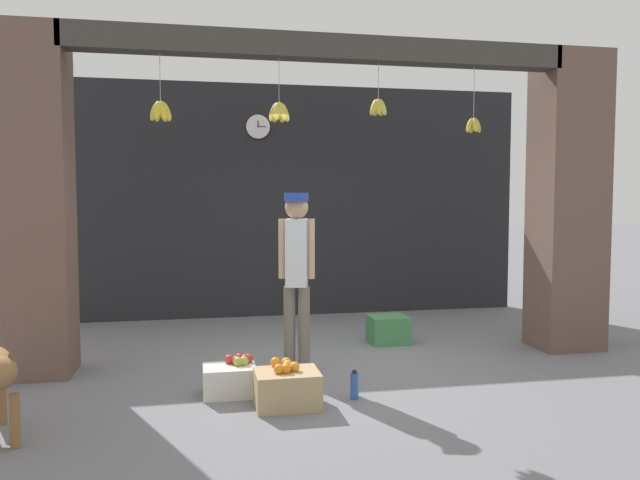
# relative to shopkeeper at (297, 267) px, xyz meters

# --- Properties ---
(ground_plane) EXTENTS (60.00, 60.00, 0.00)m
(ground_plane) POSITION_rel_shopkeeper_xyz_m (0.35, 0.22, -1.04)
(ground_plane) COLOR slate
(shop_back_wall) EXTENTS (6.90, 0.12, 3.29)m
(shop_back_wall) POSITION_rel_shopkeeper_xyz_m (0.35, 3.10, 0.60)
(shop_back_wall) COLOR #232326
(shop_back_wall) RESTS_ON ground_plane
(shop_pillar_left) EXTENTS (0.70, 0.60, 3.29)m
(shop_pillar_left) POSITION_rel_shopkeeper_xyz_m (-2.45, 0.52, 0.60)
(shop_pillar_left) COLOR brown
(shop_pillar_left) RESTS_ON ground_plane
(shop_pillar_right) EXTENTS (0.70, 0.60, 3.29)m
(shop_pillar_right) POSITION_rel_shopkeeper_xyz_m (3.15, 0.52, 0.60)
(shop_pillar_right) COLOR brown
(shop_pillar_right) RESTS_ON ground_plane
(storefront_awning) EXTENTS (5.00, 0.25, 0.93)m
(storefront_awning) POSITION_rel_shopkeeper_xyz_m (0.33, 0.34, 2.09)
(storefront_awning) COLOR #3D3833
(shopkeeper) EXTENTS (0.33, 0.30, 1.74)m
(shopkeeper) POSITION_rel_shopkeeper_xyz_m (0.00, 0.00, 0.00)
(shopkeeper) COLOR #6B665B
(shopkeeper) RESTS_ON ground_plane
(fruit_crate_oranges) EXTENTS (0.52, 0.41, 0.37)m
(fruit_crate_oranges) POSITION_rel_shopkeeper_xyz_m (-0.22, -0.85, -0.88)
(fruit_crate_oranges) COLOR tan
(fruit_crate_oranges) RESTS_ON ground_plane
(fruit_crate_apples) EXTENTS (0.45, 0.35, 0.33)m
(fruit_crate_apples) POSITION_rel_shopkeeper_xyz_m (-0.65, -0.47, -0.90)
(fruit_crate_apples) COLOR silver
(fruit_crate_apples) RESTS_ON ground_plane
(produce_box_green) EXTENTS (0.44, 0.38, 0.32)m
(produce_box_green) POSITION_rel_shopkeeper_xyz_m (1.26, 1.11, -0.88)
(produce_box_green) COLOR #42844C
(produce_box_green) RESTS_ON ground_plane
(water_bottle) EXTENTS (0.07, 0.07, 0.25)m
(water_bottle) POSITION_rel_shopkeeper_xyz_m (0.36, -0.78, -0.93)
(water_bottle) COLOR #2D60AD
(water_bottle) RESTS_ON ground_plane
(wall_clock) EXTENTS (0.35, 0.03, 0.35)m
(wall_clock) POSITION_rel_shopkeeper_xyz_m (-0.05, 3.03, 1.65)
(wall_clock) COLOR black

